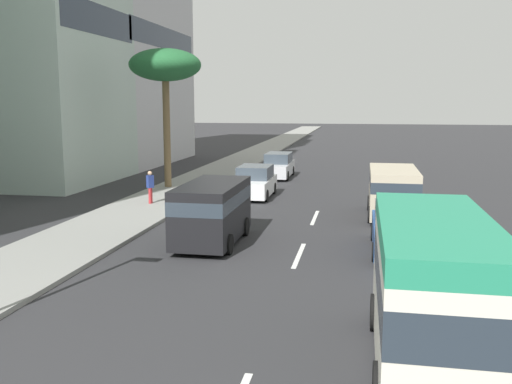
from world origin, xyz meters
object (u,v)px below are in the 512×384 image
Objects in this scene: car_second at (398,229)px; van_third at (393,189)px; minibus_fifth at (433,288)px; van_sixth at (212,209)px; car_fourth at (278,166)px; car_lead at (255,182)px; pedestrian_near_lamp at (150,186)px; palm_tree at (165,67)px.

van_third is (6.19, -0.11, 0.47)m from car_second.
minibus_fifth reaches higher than van_sixth.
van_sixth is at bearing 90.15° from car_second.
car_second is 20.05m from car_fourth.
van_sixth reaches higher than car_second.
van_sixth is (-6.21, 6.83, 0.02)m from van_third.
van_third is (-4.25, -7.23, 0.47)m from car_lead.
car_lead is at bearing 59.54° from van_third.
van_sixth is at bearing 71.42° from pedestrian_near_lamp.
van_third is 2.96× the size of pedestrian_near_lamp.
palm_tree is (5.56, 1.04, 6.17)m from pedestrian_near_lamp.
pedestrian_near_lamp is at bearing -169.43° from palm_tree.
car_lead is 0.91× the size of car_second.
car_second is 13.54m from pedestrian_near_lamp.
van_third reaches higher than pedestrian_near_lamp.
van_sixth is at bearing 37.54° from minibus_fifth.
pedestrian_near_lamp is (15.61, 11.88, -0.61)m from minibus_fifth.
car_lead is 0.90× the size of car_fourth.
car_fourth is 10.80m from palm_tree.
minibus_fifth is at bearing -148.63° from palm_tree.
car_lead reaches higher than car_fourth.
palm_tree is (6.07, 12.91, 5.94)m from van_third.
car_lead is 10.48m from van_sixth.
minibus_fifth is 25.42m from palm_tree.
van_sixth is at bearing 2.17° from car_lead.
car_lead is 8.40m from van_third.
car_second reaches higher than car_fourth.
minibus_fifth is 0.74× the size of palm_tree.
palm_tree reaches higher than car_lead.
palm_tree is at bearing -107.75° from car_lead.
car_lead is at bearing -107.75° from palm_tree.
palm_tree is at bearing 46.24° from car_second.
car_fourth is 1.02× the size of van_sixth.
car_lead is at bearing -177.83° from van_sixth.
van_sixth reaches higher than van_third.
van_third is 1.02× the size of car_fourth.
car_fourth is 18.80m from van_sixth.
palm_tree reaches higher than car_second.
car_fourth is (8.32, -0.06, -0.01)m from car_lead.
van_sixth is (-10.46, -0.40, 0.49)m from car_lead.
car_second is at bearing 90.15° from van_sixth.
pedestrian_near_lamp is at bearing 37.26° from minibus_fifth.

